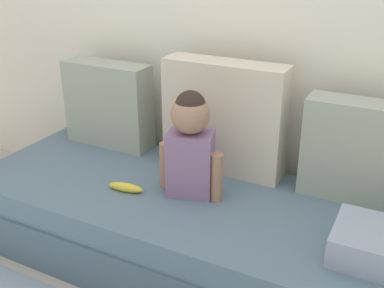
{
  "coord_description": "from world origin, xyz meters",
  "views": [
    {
      "loc": [
        0.82,
        -1.62,
        1.4
      ],
      "look_at": [
        -0.01,
        0.0,
        0.6
      ],
      "focal_mm": 43.48,
      "sensor_mm": 36.0,
      "label": 1
    }
  ],
  "objects_px": {
    "throw_pillow_left": "(109,104)",
    "banana": "(126,187)",
    "throw_pillow_right": "(373,154)",
    "throw_pillow_center": "(224,117)",
    "toddler": "(190,143)",
    "couch": "(195,229)"
  },
  "relations": [
    {
      "from": "throw_pillow_left",
      "to": "banana",
      "type": "xyz_separation_m",
      "value": [
        0.39,
        -0.42,
        -0.21
      ]
    },
    {
      "from": "throw_pillow_left",
      "to": "banana",
      "type": "bearing_deg",
      "value": -47.03
    },
    {
      "from": "throw_pillow_right",
      "to": "throw_pillow_center",
      "type": "bearing_deg",
      "value": 180.0
    },
    {
      "from": "throw_pillow_center",
      "to": "throw_pillow_left",
      "type": "bearing_deg",
      "value": 180.0
    },
    {
      "from": "toddler",
      "to": "throw_pillow_center",
      "type": "bearing_deg",
      "value": 84.65
    },
    {
      "from": "throw_pillow_center",
      "to": "toddler",
      "type": "height_order",
      "value": "throw_pillow_center"
    },
    {
      "from": "throw_pillow_left",
      "to": "throw_pillow_center",
      "type": "height_order",
      "value": "throw_pillow_center"
    },
    {
      "from": "throw_pillow_right",
      "to": "toddler",
      "type": "xyz_separation_m",
      "value": [
        -0.71,
        -0.3,
        0.03
      ]
    },
    {
      "from": "couch",
      "to": "throw_pillow_center",
      "type": "height_order",
      "value": "throw_pillow_center"
    },
    {
      "from": "couch",
      "to": "throw_pillow_left",
      "type": "relative_size",
      "value": 4.54
    },
    {
      "from": "throw_pillow_right",
      "to": "toddler",
      "type": "height_order",
      "value": "toddler"
    },
    {
      "from": "throw_pillow_center",
      "to": "banana",
      "type": "bearing_deg",
      "value": -125.25
    },
    {
      "from": "couch",
      "to": "banana",
      "type": "height_order",
      "value": "banana"
    },
    {
      "from": "couch",
      "to": "throw_pillow_center",
      "type": "bearing_deg",
      "value": 90.0
    },
    {
      "from": "banana",
      "to": "throw_pillow_right",
      "type": "bearing_deg",
      "value": 23.09
    },
    {
      "from": "throw_pillow_left",
      "to": "throw_pillow_right",
      "type": "distance_m",
      "value": 1.37
    },
    {
      "from": "couch",
      "to": "throw_pillow_left",
      "type": "bearing_deg",
      "value": 155.73
    },
    {
      "from": "throw_pillow_center",
      "to": "toddler",
      "type": "bearing_deg",
      "value": -95.35
    },
    {
      "from": "throw_pillow_right",
      "to": "toddler",
      "type": "relative_size",
      "value": 1.21
    },
    {
      "from": "toddler",
      "to": "banana",
      "type": "xyz_separation_m",
      "value": [
        -0.27,
        -0.12,
        -0.23
      ]
    },
    {
      "from": "throw_pillow_left",
      "to": "banana",
      "type": "height_order",
      "value": "throw_pillow_left"
    },
    {
      "from": "throw_pillow_right",
      "to": "toddler",
      "type": "bearing_deg",
      "value": -157.38
    }
  ]
}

